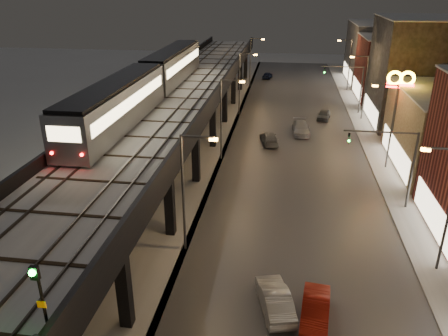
{
  "coord_description": "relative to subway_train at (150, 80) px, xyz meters",
  "views": [
    {
      "loc": [
        6.03,
        -13.72,
        18.37
      ],
      "look_at": [
        1.61,
        17.08,
        5.0
      ],
      "focal_mm": 35.0,
      "sensor_mm": 36.0,
      "label": 1
    }
  ],
  "objects": [
    {
      "name": "streetlight_right_1",
      "position": [
        25.23,
        -18.45,
        -3.29
      ],
      "size": [
        2.56,
        0.28,
        9.0
      ],
      "color": "#38383A",
      "rests_on": "ground"
    },
    {
      "name": "elevated_viaduct",
      "position": [
        2.5,
        0.4,
        -2.91
      ],
      "size": [
        9.0,
        100.0,
        6.3
      ],
      "color": "black",
      "rests_on": "ground"
    },
    {
      "name": "road_surface",
      "position": [
        16.0,
        3.55,
        -8.5
      ],
      "size": [
        17.0,
        120.0,
        0.06
      ],
      "primitive_type": "cube",
      "color": "#46474D",
      "rests_on": "ground"
    },
    {
      "name": "building_e",
      "position": [
        32.49,
        30.55,
        -3.45
      ],
      "size": [
        12.2,
        12.2,
        10.16
      ],
      "color": "maroon",
      "rests_on": "ground"
    },
    {
      "name": "car_mid_dark",
      "position": [
        12.84,
        5.34,
        -7.86
      ],
      "size": [
        2.74,
        4.92,
        1.35
      ],
      "primitive_type": "imported",
      "rotation": [
        0.0,
        0.0,
        3.33
      ],
      "color": "slate",
      "rests_on": "ground"
    },
    {
      "name": "streetlight_left_3",
      "position": [
        8.07,
        17.55,
        -3.29
      ],
      "size": [
        2.57,
        0.28,
        9.0
      ],
      "color": "#38383A",
      "rests_on": "ground"
    },
    {
      "name": "car_onc_red",
      "position": [
        20.11,
        16.65,
        -7.84
      ],
      "size": [
        2.35,
        4.25,
        1.37
      ],
      "primitive_type": "imported",
      "rotation": [
        0.0,
        0.0,
        -0.19
      ],
      "color": "#494E54",
      "rests_on": "ground"
    },
    {
      "name": "viaduct_trackbed",
      "position": [
        2.49,
        0.52,
        -2.14
      ],
      "size": [
        8.4,
        100.0,
        0.32
      ],
      "color": "#B2B7C1",
      "rests_on": "elevated_viaduct"
    },
    {
      "name": "streetlight_right_3",
      "position": [
        25.23,
        17.55,
        -3.29
      ],
      "size": [
        2.56,
        0.28,
        9.0
      ],
      "color": "#38383A",
      "rests_on": "ground"
    },
    {
      "name": "sidewalk_right",
      "position": [
        26.0,
        3.55,
        -8.46
      ],
      "size": [
        4.0,
        120.0,
        0.14
      ],
      "primitive_type": "cube",
      "color": "#9FA1A8",
      "rests_on": "ground"
    },
    {
      "name": "traffic_light_rig_b",
      "position": [
        24.34,
        20.55,
        -4.03
      ],
      "size": [
        6.1,
        0.34,
        7.0
      ],
      "color": "#38383A",
      "rests_on": "ground"
    },
    {
      "name": "building_f",
      "position": [
        32.49,
        44.55,
        -2.95
      ],
      "size": [
        12.2,
        16.2,
        11.16
      ],
      "color": "#47474A",
      "rests_on": "ground"
    },
    {
      "name": "sign_mcdonalds",
      "position": [
        26.5,
        2.95,
        -0.67
      ],
      "size": [
        2.89,
        0.61,
        9.71
      ],
      "color": "#38383A",
      "rests_on": "ground"
    },
    {
      "name": "traffic_light_rig_a",
      "position": [
        24.34,
        -9.45,
        -4.03
      ],
      "size": [
        6.1,
        0.34,
        7.0
      ],
      "color": "#38383A",
      "rests_on": "ground"
    },
    {
      "name": "streetlight_left_4",
      "position": [
        8.07,
        35.55,
        -3.29
      ],
      "size": [
        2.57,
        0.28,
        9.0
      ],
      "color": "#38383A",
      "rests_on": "ground"
    },
    {
      "name": "subway_train",
      "position": [
        0.0,
        0.0,
        0.0
      ],
      "size": [
        3.21,
        38.82,
        3.85
      ],
      "color": "gray",
      "rests_on": "viaduct_trackbed"
    },
    {
      "name": "under_viaduct_pavement",
      "position": [
        2.5,
        3.55,
        -8.5
      ],
      "size": [
        11.0,
        120.0,
        0.06
      ],
      "primitive_type": "cube",
      "color": "#9FA1A8",
      "rests_on": "ground"
    },
    {
      "name": "streetlight_right_2",
      "position": [
        25.23,
        -0.45,
        -3.29
      ],
      "size": [
        2.56,
        0.28,
        9.0
      ],
      "color": "#38383A",
      "rests_on": "ground"
    },
    {
      "name": "viaduct_parapet_streetside",
      "position": [
        6.85,
        0.55,
        -1.68
      ],
      "size": [
        0.3,
        100.0,
        1.1
      ],
      "primitive_type": "cube",
      "color": "black",
      "rests_on": "elevated_viaduct"
    },
    {
      "name": "viaduct_parapet_far",
      "position": [
        -1.85,
        0.55,
        -1.68
      ],
      "size": [
        0.3,
        100.0,
        1.1
      ],
      "primitive_type": "cube",
      "color": "black",
      "rests_on": "elevated_viaduct"
    },
    {
      "name": "streetlight_left_1",
      "position": [
        8.07,
        -18.45,
        -3.29
      ],
      "size": [
        2.57,
        0.28,
        9.0
      ],
      "color": "#38383A",
      "rests_on": "ground"
    },
    {
      "name": "car_near_white",
      "position": [
        14.58,
        -24.0,
        -7.77
      ],
      "size": [
        2.76,
        4.89,
        1.53
      ],
      "primitive_type": "imported",
      "rotation": [
        0.0,
        0.0,
        3.4
      ],
      "color": "#A0A1A8",
      "rests_on": "ground"
    },
    {
      "name": "rail_signal",
      "position": [
        6.4,
        -33.94,
        0.12
      ],
      "size": [
        0.33,
        0.42,
        2.86
      ],
      "color": "black",
      "rests_on": "viaduct_trackbed"
    },
    {
      "name": "streetlight_left_2",
      "position": [
        8.07,
        -0.45,
        -3.29
      ],
      "size": [
        2.57,
        0.28,
        9.0
      ],
      "color": "#38383A",
      "rests_on": "ground"
    },
    {
      "name": "car_far_white",
      "position": [
        10.67,
        44.17,
        -7.88
      ],
      "size": [
        2.12,
        4.0,
        1.3
      ],
      "primitive_type": "imported",
      "rotation": [
        0.0,
        0.0,
        2.98
      ],
      "color": "black",
      "rests_on": "ground"
    },
    {
      "name": "building_d",
      "position": [
        32.49,
        16.55,
        -1.45
      ],
      "size": [
        12.2,
        13.2,
        14.16
      ],
      "color": "#2A2B2F",
      "rests_on": "ground"
    },
    {
      "name": "car_onc_white",
      "position": [
        16.73,
        9.73,
        -7.79
      ],
      "size": [
        2.38,
        5.21,
        1.48
      ],
      "primitive_type": "imported",
      "rotation": [
        0.0,
        0.0,
        0.06
      ],
      "color": "#969BA9",
      "rests_on": "ground"
    },
    {
      "name": "streetlight_right_4",
      "position": [
        25.23,
        35.55,
        -3.29
      ],
      "size": [
        2.56,
        0.28,
        9.0
      ],
      "color": "#38383A",
      "rests_on": "ground"
    },
    {
      "name": "car_onc_silver",
      "position": [
        16.93,
        -24.69,
        -7.8
      ],
      "size": [
        1.99,
        4.57,
        1.46
      ],
      "primitive_type": "imported",
      "rotation": [
        0.0,
        0.0,
        -0.1
      ],
      "color": "maroon",
      "rests_on": "ground"
    }
  ]
}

